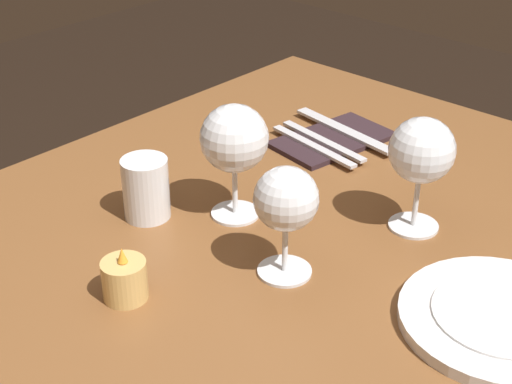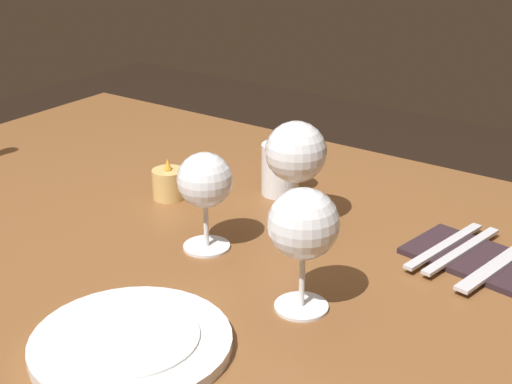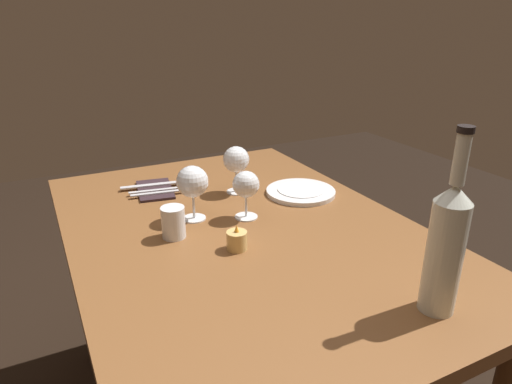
# 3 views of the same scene
# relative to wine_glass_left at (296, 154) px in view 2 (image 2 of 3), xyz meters

# --- Properties ---
(dining_table) EXTENTS (1.30, 0.90, 0.74)m
(dining_table) POSITION_rel_wine_glass_left_xyz_m (-0.11, -0.10, -0.20)
(dining_table) COLOR brown
(dining_table) RESTS_ON ground
(wine_glass_left) EXTENTS (0.09, 0.09, 0.16)m
(wine_glass_left) POSITION_rel_wine_glass_left_xyz_m (0.00, 0.00, 0.00)
(wine_glass_left) COLOR white
(wine_glass_left) RESTS_ON dining_table
(wine_glass_right) EXTENTS (0.08, 0.08, 0.14)m
(wine_glass_right) POSITION_rel_wine_glass_left_xyz_m (-0.06, -0.14, -0.01)
(wine_glass_right) COLOR white
(wine_glass_right) RESTS_ON dining_table
(wine_glass_centre) EXTENTS (0.08, 0.08, 0.16)m
(wine_glass_centre) POSITION_rel_wine_glass_left_xyz_m (0.13, -0.20, -0.00)
(wine_glass_centre) COLOR white
(wine_glass_centre) RESTS_ON dining_table
(water_tumbler) EXTENTS (0.06, 0.06, 0.08)m
(water_tumbler) POSITION_rel_wine_glass_left_xyz_m (-0.08, 0.09, -0.07)
(water_tumbler) COLOR white
(water_tumbler) RESTS_ON dining_table
(votive_candle) EXTENTS (0.05, 0.05, 0.07)m
(votive_candle) POSITION_rel_wine_glass_left_xyz_m (-0.22, -0.03, -0.09)
(votive_candle) COLOR #DBB266
(votive_candle) RESTS_ON dining_table
(dinner_plate) EXTENTS (0.22, 0.22, 0.02)m
(dinner_plate) POSITION_rel_wine_glass_left_xyz_m (0.03, -0.38, -0.10)
(dinner_plate) COLOR white
(dinner_plate) RESTS_ON dining_table
(folded_napkin) EXTENTS (0.21, 0.14, 0.01)m
(folded_napkin) POSITION_rel_wine_glass_left_xyz_m (0.27, 0.04, -0.11)
(folded_napkin) COLOR #2D1E23
(folded_napkin) RESTS_ON dining_table
(fork_inner) EXTENTS (0.04, 0.18, 0.00)m
(fork_inner) POSITION_rel_wine_glass_left_xyz_m (0.24, 0.04, -0.10)
(fork_inner) COLOR silver
(fork_inner) RESTS_ON folded_napkin
(fork_outer) EXTENTS (0.04, 0.18, 0.00)m
(fork_outer) POSITION_rel_wine_glass_left_xyz_m (0.22, 0.04, -0.10)
(fork_outer) COLOR silver
(fork_outer) RESTS_ON folded_napkin
(table_knife) EXTENTS (0.05, 0.21, 0.00)m
(table_knife) POSITION_rel_wine_glass_left_xyz_m (0.30, 0.04, -0.10)
(table_knife) COLOR silver
(table_knife) RESTS_ON folded_napkin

